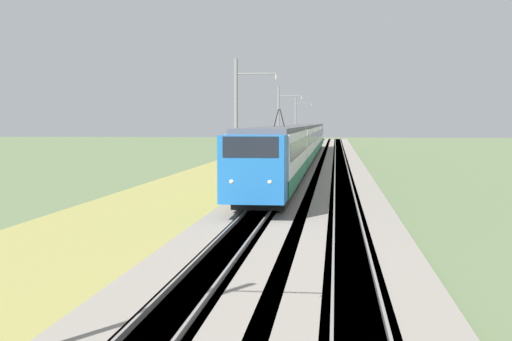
# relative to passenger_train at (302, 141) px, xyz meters

# --- Properties ---
(ballast_main) EXTENTS (240.00, 4.40, 0.30)m
(ballast_main) POSITION_rel_passenger_train_xyz_m (-18.93, 0.00, -2.27)
(ballast_main) COLOR gray
(ballast_main) RESTS_ON ground
(ballast_adjacent) EXTENTS (240.00, 4.40, 0.30)m
(ballast_adjacent) POSITION_rel_passenger_train_xyz_m (-18.93, -3.90, -2.27)
(ballast_adjacent) COLOR gray
(ballast_adjacent) RESTS_ON ground
(track_main) EXTENTS (240.00, 1.57, 0.45)m
(track_main) POSITION_rel_passenger_train_xyz_m (-18.93, 0.00, -2.26)
(track_main) COLOR #4C4238
(track_main) RESTS_ON ground
(track_adjacent) EXTENTS (240.00, 1.57, 0.45)m
(track_adjacent) POSITION_rel_passenger_train_xyz_m (-18.93, -3.90, -2.26)
(track_adjacent) COLOR #4C4238
(track_adjacent) RESTS_ON ground
(grass_verge) EXTENTS (240.00, 8.78, 0.12)m
(grass_verge) POSITION_rel_passenger_train_xyz_m (-18.93, 5.26, -2.36)
(grass_verge) COLOR #99934C
(grass_verge) RESTS_ON ground
(passenger_train) EXTENTS (87.36, 2.86, 5.15)m
(passenger_train) POSITION_rel_passenger_train_xyz_m (0.00, 0.00, 0.00)
(passenger_train) COLOR blue
(passenger_train) RESTS_ON ground
(catenary_mast_mid) EXTENTS (0.22, 2.56, 8.12)m
(catenary_mast_mid) POSITION_rel_passenger_train_xyz_m (-30.06, 2.47, 1.78)
(catenary_mast_mid) COLOR slate
(catenary_mast_mid) RESTS_ON ground
(catenary_mast_far) EXTENTS (0.22, 2.56, 7.98)m
(catenary_mast_far) POSITION_rel_passenger_train_xyz_m (1.56, 2.47, 1.71)
(catenary_mast_far) COLOR slate
(catenary_mast_far) RESTS_ON ground
(catenary_mast_distant) EXTENTS (0.22, 2.56, 8.05)m
(catenary_mast_distant) POSITION_rel_passenger_train_xyz_m (33.18, 2.47, 1.75)
(catenary_mast_distant) COLOR slate
(catenary_mast_distant) RESTS_ON ground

